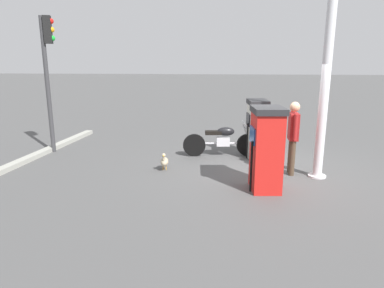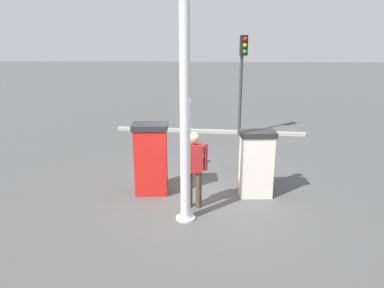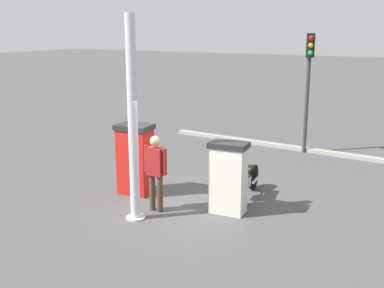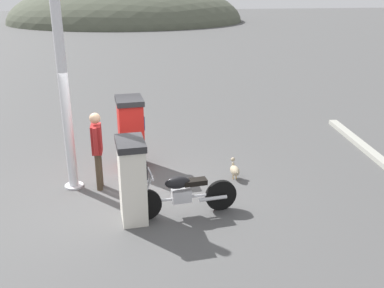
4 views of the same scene
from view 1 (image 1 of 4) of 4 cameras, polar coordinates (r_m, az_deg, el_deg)
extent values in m
plane|color=#4C4C4C|center=(8.43, 11.79, -4.38)|extent=(120.00, 120.00, 0.00)
cube|color=silver|center=(9.42, 10.69, 2.12)|extent=(0.52, 0.77, 1.45)
cube|color=black|center=(9.32, 9.31, 4.05)|extent=(0.08, 0.51, 0.32)
cube|color=#262628|center=(9.30, 10.90, 6.85)|extent=(0.58, 0.85, 0.12)
cylinder|color=black|center=(9.21, 9.17, 0.54)|extent=(0.05, 0.05, 0.94)
cube|color=red|center=(7.03, 12.23, -1.33)|extent=(0.62, 0.79, 1.58)
cube|color=#1E478C|center=(6.89, 10.01, 1.45)|extent=(0.08, 0.52, 0.32)
cube|color=#262628|center=(6.86, 12.58, 5.53)|extent=(0.68, 0.87, 0.12)
cylinder|color=black|center=(6.82, 9.83, -3.75)|extent=(0.05, 0.05, 1.03)
cylinder|color=black|center=(9.59, 9.25, -0.15)|extent=(0.62, 0.16, 0.62)
cylinder|color=black|center=(9.43, 0.38, -0.20)|extent=(0.62, 0.16, 0.62)
cube|color=silver|center=(9.46, 5.16, 0.41)|extent=(0.38, 0.24, 0.24)
cylinder|color=silver|center=(9.47, 4.86, 0.12)|extent=(1.11, 0.19, 0.05)
ellipsoid|color=black|center=(9.41, 5.62, 2.08)|extent=(0.50, 0.28, 0.24)
cube|color=black|center=(9.38, 3.56, 1.89)|extent=(0.46, 0.25, 0.10)
cylinder|color=silver|center=(9.51, 9.08, 1.60)|extent=(0.26, 0.07, 0.57)
cylinder|color=silver|center=(9.44, 8.68, 3.50)|extent=(0.11, 0.56, 0.04)
sphere|color=silver|center=(9.48, 9.25, 2.79)|extent=(0.16, 0.16, 0.14)
cylinder|color=silver|center=(9.55, 1.56, 0.09)|extent=(0.55, 0.14, 0.07)
cylinder|color=#473828|center=(8.34, 16.09, -1.90)|extent=(0.13, 0.13, 0.82)
cylinder|color=#473828|center=(8.15, 16.31, -2.28)|extent=(0.13, 0.13, 0.82)
cube|color=maroon|center=(8.08, 16.53, 2.78)|extent=(0.20, 0.36, 0.61)
cylinder|color=maroon|center=(8.31, 16.28, 3.30)|extent=(0.09, 0.09, 0.58)
cylinder|color=maroon|center=(7.85, 16.83, 2.67)|extent=(0.09, 0.09, 0.58)
sphere|color=tan|center=(8.02, 16.75, 5.92)|extent=(0.23, 0.23, 0.23)
ellipsoid|color=tan|center=(8.27, -4.60, -2.96)|extent=(0.22, 0.39, 0.21)
cylinder|color=tan|center=(8.13, -4.69, -2.81)|extent=(0.06, 0.06, 0.15)
sphere|color=tan|center=(8.06, -4.73, -1.87)|extent=(0.10, 0.10, 0.09)
cone|color=orange|center=(8.01, -4.77, -2.03)|extent=(0.05, 0.07, 0.04)
cone|color=tan|center=(8.43, -4.50, -2.43)|extent=(0.08, 0.08, 0.07)
cylinder|color=orange|center=(8.32, -4.33, -3.99)|extent=(0.02, 0.02, 0.10)
cylinder|color=orange|center=(8.32, -4.83, -3.99)|extent=(0.02, 0.02, 0.10)
cylinder|color=#38383A|center=(10.46, -22.87, 8.79)|extent=(0.15, 0.15, 3.74)
cube|color=black|center=(10.45, -22.87, 17.11)|extent=(0.27, 0.29, 0.72)
sphere|color=red|center=(10.46, -22.42, 18.36)|extent=(0.19, 0.19, 0.15)
sphere|color=orange|center=(10.44, -22.31, 17.17)|extent=(0.19, 0.19, 0.15)
sphere|color=green|center=(10.42, -22.19, 15.96)|extent=(0.19, 0.19, 0.15)
cylinder|color=silver|center=(7.96, 21.27, 9.29)|extent=(0.20, 0.20, 4.18)
cylinder|color=silver|center=(8.35, 20.05, -4.98)|extent=(0.40, 0.40, 0.04)
cube|color=#9E9E93|center=(9.86, -26.21, -2.52)|extent=(0.71, 7.50, 0.12)
camera|label=2|loc=(12.00, 53.92, 12.61)|focal=33.34mm
camera|label=3|loc=(16.31, 43.02, 14.80)|focal=43.74mm
camera|label=4|loc=(16.60, 8.89, 19.20)|focal=40.84mm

